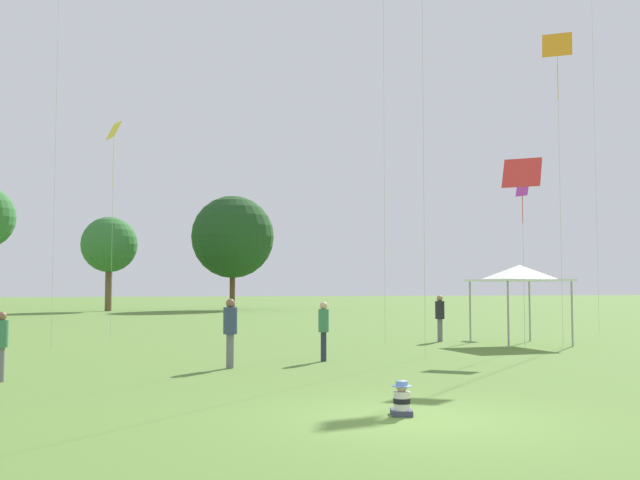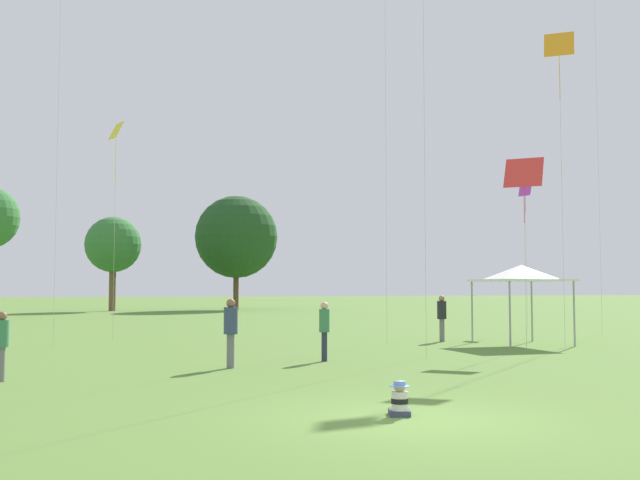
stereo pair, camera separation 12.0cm
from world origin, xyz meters
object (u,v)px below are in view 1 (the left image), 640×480
(person_standing_4, at_px, (440,314))
(distant_tree_2, at_px, (233,237))
(seated_toddler, at_px, (402,400))
(kite_0, at_px, (522,195))
(distant_tree_0, at_px, (109,245))
(person_standing_0, at_px, (324,325))
(person_standing_1, at_px, (1,340))
(person_standing_2, at_px, (230,327))
(kite_1, at_px, (557,54))
(canopy_tent, at_px, (519,274))
(kite_6, at_px, (522,175))
(kite_3, at_px, (114,140))

(person_standing_4, relative_size, distant_tree_2, 0.17)
(seated_toddler, distance_m, kite_0, 27.21)
(seated_toddler, xyz_separation_m, distant_tree_0, (-6.27, 56.99, 5.61))
(person_standing_4, bearing_deg, person_standing_0, -66.62)
(person_standing_1, bearing_deg, distant_tree_2, 166.46)
(person_standing_2, height_order, kite_1, kite_1)
(seated_toddler, relative_size, person_standing_2, 0.32)
(person_standing_4, relative_size, kite_0, 0.25)
(distant_tree_0, relative_size, distant_tree_2, 0.78)
(canopy_tent, xyz_separation_m, kite_0, (4.95, 8.35, 4.16))
(canopy_tent, distance_m, kite_6, 4.08)
(person_standing_2, height_order, distant_tree_2, distant_tree_2)
(canopy_tent, relative_size, kite_0, 0.43)
(person_standing_0, bearing_deg, kite_0, 43.35)
(kite_6, bearing_deg, canopy_tent, 147.91)
(person_standing_1, height_order, distant_tree_0, distant_tree_0)
(person_standing_1, xyz_separation_m, kite_6, (16.28, 5.02, 5.17))
(canopy_tent, relative_size, distant_tree_0, 0.38)
(seated_toddler, xyz_separation_m, kite_1, (10.48, 11.68, 10.39))
(kite_6, relative_size, distant_tree_2, 0.63)
(kite_3, height_order, kite_6, kite_3)
(seated_toddler, relative_size, canopy_tent, 0.19)
(kite_1, height_order, distant_tree_2, kite_1)
(person_standing_0, height_order, canopy_tent, canopy_tent)
(person_standing_1, xyz_separation_m, kite_3, (2.14, 13.14, 7.29))
(canopy_tent, bearing_deg, kite_3, 157.76)
(person_standing_1, height_order, kite_6, kite_6)
(canopy_tent, relative_size, kite_6, 0.47)
(person_standing_0, bearing_deg, person_standing_2, -157.52)
(person_standing_0, distance_m, person_standing_1, 8.83)
(distant_tree_2, bearing_deg, canopy_tent, -83.68)
(person_standing_4, xyz_separation_m, distant_tree_0, (-13.78, 41.30, 4.77))
(person_standing_1, height_order, distant_tree_2, distant_tree_2)
(canopy_tent, distance_m, distant_tree_0, 46.45)
(kite_0, height_order, kite_1, kite_1)
(person_standing_2, bearing_deg, person_standing_1, -33.29)
(seated_toddler, xyz_separation_m, distant_tree_2, (4.90, 58.04, 6.57))
(person_standing_1, distance_m, canopy_tent, 18.63)
(person_standing_2, bearing_deg, kite_3, -122.83)
(person_standing_2, distance_m, kite_6, 12.38)
(seated_toddler, height_order, person_standing_0, person_standing_0)
(person_standing_1, distance_m, distant_tree_2, 53.25)
(person_standing_2, xyz_separation_m, distant_tree_0, (-4.41, 48.88, 4.76))
(person_standing_1, bearing_deg, kite_6, 107.01)
(person_standing_0, bearing_deg, distant_tree_2, 86.23)
(kite_0, height_order, kite_3, kite_3)
(kite_1, bearing_deg, seated_toddler, -53.32)
(person_standing_1, relative_size, canopy_tent, 0.51)
(seated_toddler, distance_m, distant_tree_2, 58.61)
(kite_3, bearing_deg, distant_tree_2, -173.34)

